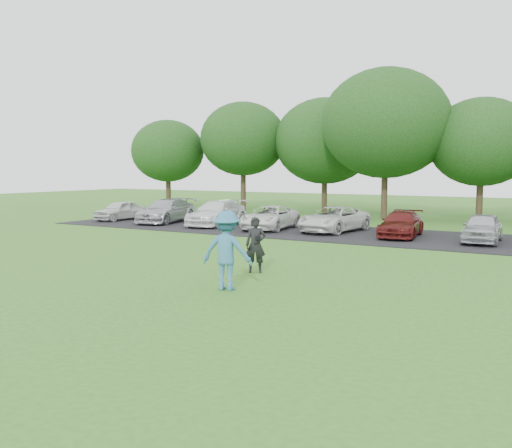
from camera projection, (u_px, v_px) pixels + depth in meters
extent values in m
plane|color=#34681D|center=(182.00, 290.00, 13.66)|extent=(100.00, 100.00, 0.00)
cube|color=black|center=(366.00, 235.00, 24.81)|extent=(32.00, 6.50, 0.03)
imported|color=teal|center=(227.00, 250.00, 13.63)|extent=(1.37, 0.98, 1.91)
cylinder|color=white|center=(225.00, 200.00, 13.49)|extent=(0.27, 0.27, 0.07)
imported|color=black|center=(256.00, 245.00, 15.90)|extent=(0.68, 0.59, 1.56)
cube|color=black|center=(258.00, 238.00, 15.63)|extent=(0.17, 0.15, 0.10)
imported|color=silver|center=(120.00, 210.00, 31.79)|extent=(1.36, 3.21, 1.08)
imported|color=#ADB0B4|center=(166.00, 211.00, 30.39)|extent=(2.40, 4.51, 1.24)
imported|color=white|center=(217.00, 213.00, 28.85)|extent=(2.14, 4.43, 1.24)
imported|color=silver|center=(270.00, 218.00, 26.99)|extent=(2.21, 4.11, 1.10)
imported|color=silver|center=(334.00, 219.00, 25.94)|extent=(2.41, 4.33, 1.14)
imported|color=#561412|center=(401.00, 224.00, 24.05)|extent=(1.86, 3.81, 1.07)
imported|color=#B7BABF|center=(482.00, 228.00, 22.21)|extent=(1.54, 3.42, 1.14)
cylinder|color=#38281C|center=(168.00, 193.00, 41.17)|extent=(0.36, 0.36, 2.20)
ellipsoid|color=#214C19|center=(168.00, 151.00, 40.87)|extent=(5.20, 5.20, 4.42)
cylinder|color=#38281C|center=(243.00, 191.00, 39.57)|extent=(0.36, 0.36, 2.70)
ellipsoid|color=#214C19|center=(243.00, 139.00, 39.22)|extent=(5.94, 5.94, 5.05)
cylinder|color=#38281C|center=(324.00, 195.00, 38.02)|extent=(0.36, 0.36, 2.20)
ellipsoid|color=#214C19|center=(325.00, 141.00, 37.66)|extent=(6.68, 6.68, 5.68)
cylinder|color=#38281C|center=(384.00, 195.00, 33.07)|extent=(0.36, 0.36, 2.70)
ellipsoid|color=#214C19|center=(386.00, 123.00, 32.66)|extent=(7.42, 7.42, 6.31)
cylinder|color=#38281C|center=(479.00, 201.00, 31.77)|extent=(0.36, 0.36, 2.20)
ellipsoid|color=#214C19|center=(482.00, 142.00, 31.45)|extent=(5.76, 5.76, 4.90)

